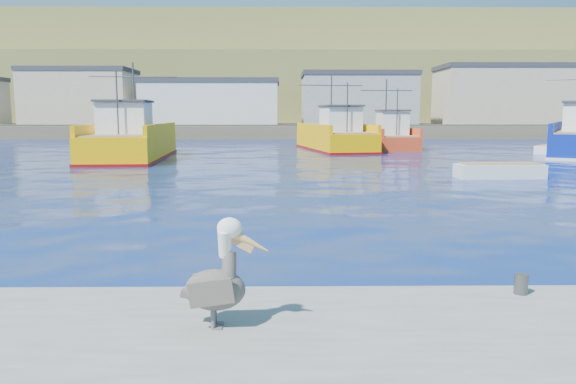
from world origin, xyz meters
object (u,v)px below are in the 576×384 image
object	(u,v)px
boat_orange	(389,137)
trawler_yellow_b	(336,137)
skiff_far	(551,150)
trawler_yellow_a	(131,142)
skiff_mid	(499,172)
pelican	(218,281)

from	to	relation	value
boat_orange	trawler_yellow_b	bearing A→B (deg)	-159.69
skiff_far	trawler_yellow_b	bearing A→B (deg)	166.07
trawler_yellow_a	trawler_yellow_b	distance (m)	17.55
trawler_yellow_b	skiff_far	size ratio (longest dim) A/B	3.30
boat_orange	skiff_mid	xyz separation A→B (m)	(1.08, -22.82, -0.78)
skiff_far	pelican	bearing A→B (deg)	-120.64
skiff_mid	boat_orange	bearing A→B (deg)	92.71
skiff_mid	skiff_far	size ratio (longest dim) A/B	1.10
trawler_yellow_b	skiff_mid	distance (m)	21.85
trawler_yellow_b	skiff_mid	world-z (taller)	trawler_yellow_b
trawler_yellow_a	skiff_mid	world-z (taller)	trawler_yellow_a
trawler_yellow_a	pelican	xyz separation A→B (m)	(9.68, -32.52, -0.07)
trawler_yellow_a	trawler_yellow_b	world-z (taller)	trawler_yellow_a
skiff_mid	pelican	size ratio (longest dim) A/B	3.05
skiff_mid	skiff_far	xyz separation A→B (m)	(10.65, 16.86, -0.01)
trawler_yellow_b	boat_orange	xyz separation A→B (m)	(4.93, 1.82, -0.02)
trawler_yellow_a	boat_orange	distance (m)	22.74
pelican	skiff_mid	bearing A→B (deg)	60.75
skiff_far	skiff_mid	bearing A→B (deg)	-122.28
skiff_mid	trawler_yellow_a	bearing A→B (deg)	150.23
boat_orange	pelican	size ratio (longest dim) A/B	6.73
trawler_yellow_a	boat_orange	size ratio (longest dim) A/B	1.48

